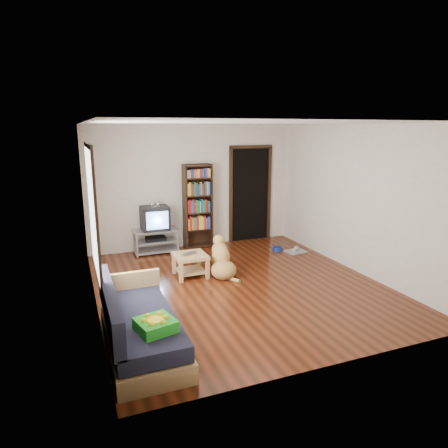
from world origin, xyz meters
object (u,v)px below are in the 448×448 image
object	(u,v)px
dog_bowl	(277,249)
bookshelf	(198,202)
grey_rag	(296,251)
coffee_table	(190,261)
sofa	(138,328)
laptop	(191,254)
tv_stand	(156,240)
dog	(222,261)
crt_tv	(155,218)
green_cushion	(155,325)

from	to	relation	value
dog_bowl	bookshelf	xyz separation A→B (m)	(-1.48, 0.89, 0.96)
dog_bowl	grey_rag	size ratio (longest dim) A/B	0.55
coffee_table	sofa	bearing A→B (deg)	-121.24
laptop	tv_stand	world-z (taller)	tv_stand
laptop	sofa	xyz separation A→B (m)	(-1.25, -2.03, -0.15)
dog_bowl	grey_rag	xyz separation A→B (m)	(0.30, -0.25, -0.03)
dog_bowl	sofa	distance (m)	4.44
laptop	dog	distance (m)	0.56
grey_rag	sofa	size ratio (longest dim) A/B	0.22
laptop	dog	size ratio (longest dim) A/B	0.34
laptop	crt_tv	distance (m)	1.68
sofa	coffee_table	size ratio (longest dim) A/B	3.27
green_cushion	sofa	bearing A→B (deg)	92.37
grey_rag	dog	size ratio (longest dim) A/B	0.46
grey_rag	coffee_table	size ratio (longest dim) A/B	0.73
crt_tv	tv_stand	bearing A→B (deg)	-90.00
tv_stand	grey_rag	bearing A→B (deg)	-20.89
green_cushion	dog	bearing A→B (deg)	40.93
laptop	coffee_table	world-z (taller)	laptop
green_cushion	bookshelf	size ratio (longest dim) A/B	0.21
grey_rag	sofa	bearing A→B (deg)	-145.04
grey_rag	sofa	world-z (taller)	sofa
tv_stand	crt_tv	size ratio (longest dim) A/B	1.55
laptop	dog	world-z (taller)	dog
dog_bowl	tv_stand	size ratio (longest dim) A/B	0.24
coffee_table	dog	distance (m)	0.55
dog_bowl	crt_tv	xyz separation A→B (m)	(-2.43, 0.81, 0.70)
laptop	bookshelf	size ratio (longest dim) A/B	0.16
dog_bowl	crt_tv	world-z (taller)	crt_tv
laptop	dog_bowl	bearing A→B (deg)	-1.66
laptop	bookshelf	xyz separation A→B (m)	(0.67, 1.70, 0.59)
crt_tv	bookshelf	size ratio (longest dim) A/B	0.32
sofa	dog	xyz separation A→B (m)	(1.78, 1.90, -0.00)
bookshelf	green_cushion	bearing A→B (deg)	-113.43
dog_bowl	coffee_table	size ratio (longest dim) A/B	0.40
laptop	grey_rag	size ratio (longest dim) A/B	0.73
coffee_table	laptop	bearing A→B (deg)	-90.00
green_cushion	tv_stand	bearing A→B (deg)	64.45
tv_stand	crt_tv	distance (m)	0.47
laptop	grey_rag	bearing A→B (deg)	-9.41
bookshelf	dog	size ratio (longest dim) A/B	2.06
bookshelf	sofa	distance (m)	4.26
laptop	dog_bowl	world-z (taller)	laptop
crt_tv	laptop	bearing A→B (deg)	-80.38
green_cushion	tv_stand	xyz separation A→B (m)	(0.85, 4.06, -0.21)
tv_stand	dog	bearing A→B (deg)	-65.17
grey_rag	bookshelf	xyz separation A→B (m)	(-1.78, 1.14, 0.99)
dog_bowl	grey_rag	distance (m)	0.39
green_cushion	dog	world-z (taller)	dog
coffee_table	dog	xyz separation A→B (m)	(0.53, -0.16, -0.02)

